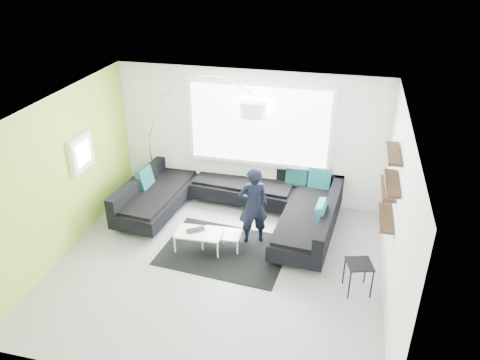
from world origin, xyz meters
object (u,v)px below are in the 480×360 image
object	(u,v)px
sectional_sofa	(231,203)
arc_lamp	(149,136)
person	(253,206)
side_table	(358,277)
laptop	(197,231)
coffee_table	(211,239)

from	to	relation	value
sectional_sofa	arc_lamp	size ratio (longest dim) A/B	1.57
arc_lamp	person	distance (m)	2.87
sectional_sofa	side_table	bearing A→B (deg)	-27.27
sectional_sofa	laptop	distance (m)	1.13
coffee_table	person	xyz separation A→B (m)	(0.69, 0.40, 0.58)
side_table	laptop	bearing A→B (deg)	169.93
coffee_table	laptop	world-z (taller)	laptop
sectional_sofa	coffee_table	xyz separation A→B (m)	(-0.12, -1.01, -0.21)
laptop	coffee_table	bearing A→B (deg)	-18.89
coffee_table	laptop	distance (m)	0.31
laptop	arc_lamp	bearing A→B (deg)	96.72
side_table	person	distance (m)	2.20
arc_lamp	side_table	xyz separation A→B (m)	(4.41, -2.25, -1.09)
sectional_sofa	arc_lamp	bearing A→B (deg)	166.15
sectional_sofa	arc_lamp	distance (m)	2.26
arc_lamp	person	xyz separation A→B (m)	(2.50, -1.27, -0.61)
arc_lamp	sectional_sofa	bearing A→B (deg)	-17.34
sectional_sofa	laptop	world-z (taller)	sectional_sofa
arc_lamp	person	world-z (taller)	arc_lamp
arc_lamp	laptop	world-z (taller)	arc_lamp
person	laptop	distance (m)	1.12
side_table	person	bearing A→B (deg)	152.88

